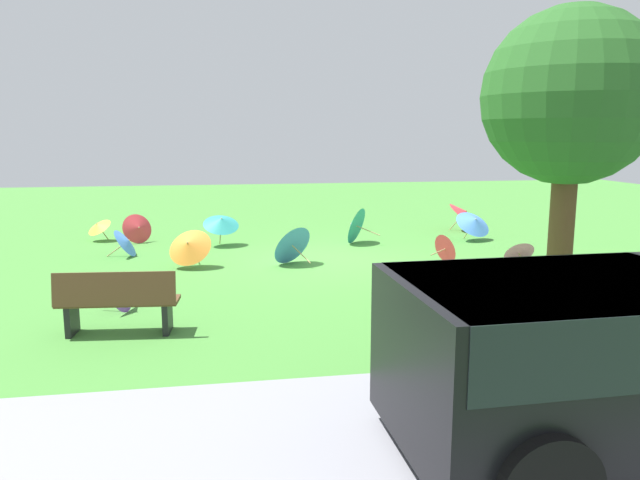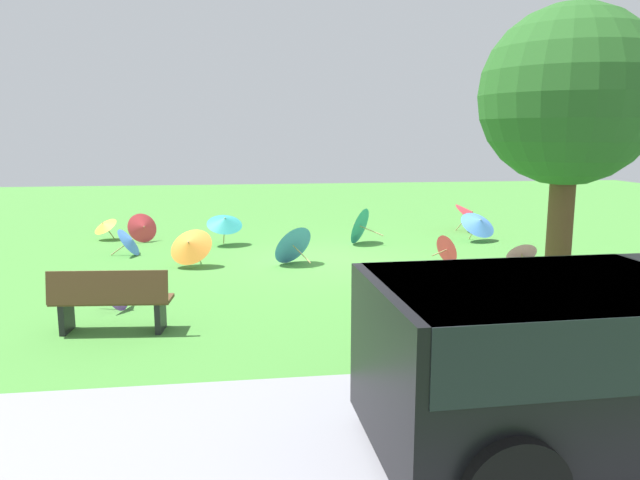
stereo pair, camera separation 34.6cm
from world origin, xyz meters
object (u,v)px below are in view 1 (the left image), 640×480
parasol_orange_0 (189,245)px  parasol_red_3 (138,228)px  parasol_teal_0 (221,222)px  parasol_yellow_0 (98,226)px  parasol_teal_1 (354,225)px  parasol_red_0 (447,248)px  parasol_blue_2 (290,243)px  shade_tree (571,99)px  parasol_red_4 (464,213)px  parasol_pink_0 (518,251)px  parasol_purple_1 (123,292)px  parasol_blue_0 (127,242)px  parasol_blue_1 (474,222)px  park_bench (118,302)px

parasol_orange_0 → parasol_red_3: size_ratio=1.29×
parasol_teal_0 → parasol_yellow_0: bearing=-21.4°
parasol_teal_1 → parasol_red_0: bearing=119.0°
parasol_blue_2 → parasol_red_3: parasol_blue_2 is taller
shade_tree → parasol_red_4: bearing=-101.3°
parasol_orange_0 → parasol_yellow_0: (2.40, -3.59, -0.08)m
parasol_teal_0 → parasol_red_4: bearing=-169.8°
parasol_pink_0 → parasol_red_4: parasol_red_4 is taller
parasol_purple_1 → parasol_blue_2: bearing=-134.8°
parasol_red_0 → parasol_blue_0: bearing=-15.3°
parasol_blue_1 → parasol_blue_2: (4.94, 1.96, -0.05)m
parasol_blue_2 → parasol_pink_0: (-4.66, 0.87, -0.15)m
parasol_blue_2 → parasol_teal_1: bearing=-130.9°
parasol_blue_0 → parasol_orange_0: size_ratio=0.71×
parasol_pink_0 → parasol_teal_1: 4.12m
parasol_purple_1 → parasol_teal_1: bearing=-133.2°
shade_tree → parasol_red_0: (0.64, -3.14, -2.91)m
shade_tree → parasol_yellow_0: 11.35m
parasol_blue_1 → park_bench: bearing=37.8°
shade_tree → parasol_teal_1: bearing=-70.1°
parasol_blue_0 → parasol_blue_2: (-3.47, 1.39, 0.11)m
park_bench → parasol_pink_0: 8.16m
park_bench → parasol_red_4: size_ratio=1.35×
park_bench → parasol_purple_1: (0.10, -1.12, -0.16)m
park_bench → parasol_red_0: (-6.12, -3.63, -0.14)m
park_bench → parasol_teal_1: parasol_teal_1 is taller
parasol_yellow_0 → parasol_red_4: (-9.80, -0.02, 0.11)m
parasol_pink_0 → parasol_red_4: 4.46m
parasol_red_0 → shade_tree: bearing=101.6°
parasol_blue_0 → parasol_red_4: (-8.81, -2.14, 0.18)m
parasol_blue_2 → parasol_purple_1: parasol_blue_2 is taller
parasol_pink_0 → parasol_teal_1: size_ratio=0.63×
parasol_orange_0 → parasol_teal_0: size_ratio=1.10×
parasol_teal_1 → parasol_yellow_0: bearing=-12.4°
parasol_pink_0 → parasol_purple_1: bearing=15.4°
parasol_orange_0 → parasol_red_4: 8.24m
parasol_teal_0 → parasol_red_0: bearing=149.4°
park_bench → parasol_pink_0: park_bench is taller
parasol_yellow_0 → parasol_teal_1: size_ratio=0.83×
parasol_red_3 → parasol_yellow_0: bearing=-21.8°
parasol_yellow_0 → parasol_blue_2: size_ratio=0.79×
parasol_red_0 → parasol_teal_1: size_ratio=0.67×
parasol_pink_0 → parasol_yellow_0: bearing=-25.7°
parasol_yellow_0 → parasol_blue_0: bearing=115.0°
parasol_blue_0 → parasol_pink_0: (-8.14, 2.27, -0.04)m
parasol_red_3 → parasol_purple_1: size_ratio=1.22×
parasol_blue_2 → parasol_pink_0: 4.75m
parasol_orange_0 → parasol_teal_0: (-0.67, -2.39, 0.12)m
parasol_teal_0 → parasol_orange_0: bearing=74.3°
parasol_teal_0 → parasol_blue_0: bearing=23.9°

